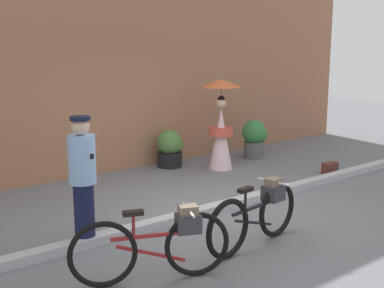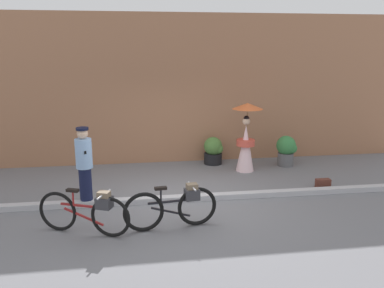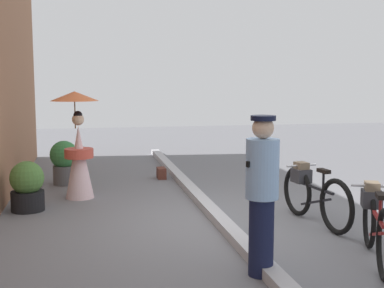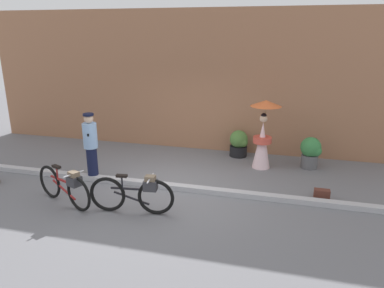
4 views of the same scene
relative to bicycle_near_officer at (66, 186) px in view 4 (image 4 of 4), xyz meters
The scene contains 10 objects.
ground_plane 2.29m from the bicycle_near_officer, 36.45° to the left, with size 30.00×30.00×0.00m, color slate.
building_wall 5.26m from the bicycle_near_officer, 68.80° to the left, with size 14.00×0.40×4.17m, color #9E6B4C.
sidewalk_curb 2.28m from the bicycle_near_officer, 36.45° to the left, with size 14.00×0.20×0.12m, color #B2B2B7.
bicycle_near_officer is the anchor object (origin of this frame).
bicycle_far_side 1.54m from the bicycle_near_officer, ahead, with size 1.74×0.48×0.82m.
person_officer 1.49m from the bicycle_near_officer, 97.06° to the left, with size 0.34×0.37×1.67m.
person_with_parasol 5.06m from the bicycle_near_officer, 40.99° to the left, with size 0.81×0.81×1.83m.
potted_plant_by_door 6.21m from the bicycle_near_officer, 35.35° to the left, with size 0.55×0.54×0.85m.
potted_plant_small 5.11m from the bicycle_near_officer, 52.85° to the left, with size 0.53×0.52×0.78m.
backpack_on_pavement 5.51m from the bicycle_near_officer, 17.62° to the left, with size 0.33×0.16×0.22m.
Camera 4 is at (2.53, -7.39, 3.51)m, focal length 33.86 mm.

